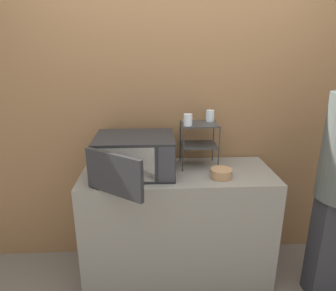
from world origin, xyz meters
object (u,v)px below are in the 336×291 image
object	(u,v)px
glass_back_right	(210,116)
bowl	(221,173)
microwave	(134,156)
dish_rack	(199,136)
glass_front_left	(188,120)

from	to	relation	value
glass_back_right	bowl	xyz separation A→B (m)	(0.04, -0.31, -0.35)
bowl	microwave	bearing A→B (deg)	170.47
dish_rack	glass_back_right	distance (m)	0.18
microwave	glass_back_right	world-z (taller)	glass_back_right
glass_front_left	bowl	xyz separation A→B (m)	(0.23, -0.17, -0.35)
glass_back_right	microwave	bearing A→B (deg)	-160.66
glass_front_left	bowl	world-z (taller)	glass_front_left
microwave	glass_front_left	xyz separation A→B (m)	(0.39, 0.07, 0.24)
microwave	bowl	distance (m)	0.64
microwave	dish_rack	distance (m)	0.52
glass_front_left	bowl	distance (m)	0.45
glass_back_right	dish_rack	bearing A→B (deg)	-142.30
microwave	glass_back_right	bearing A→B (deg)	19.34
microwave	bowl	world-z (taller)	microwave
microwave	dish_rack	world-z (taller)	dish_rack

